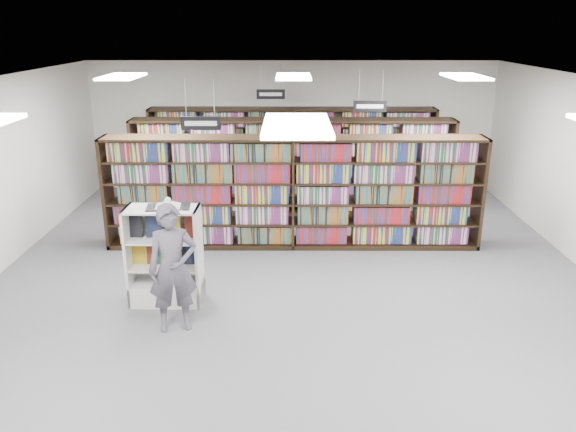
{
  "coord_description": "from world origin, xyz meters",
  "views": [
    {
      "loc": [
        -0.06,
        -8.04,
        4.02
      ],
      "look_at": [
        -0.09,
        0.5,
        1.1
      ],
      "focal_mm": 35.0,
      "sensor_mm": 36.0,
      "label": 1
    }
  ],
  "objects_px": {
    "bookshelf_row_near": "(293,193)",
    "endcap_display": "(167,271)",
    "shopper": "(173,269)",
    "open_book": "(168,205)"
  },
  "relations": [
    {
      "from": "bookshelf_row_near",
      "to": "endcap_display",
      "type": "distance_m",
      "value": 3.04
    },
    {
      "from": "endcap_display",
      "to": "shopper",
      "type": "bearing_deg",
      "value": -69.92
    },
    {
      "from": "bookshelf_row_near",
      "to": "shopper",
      "type": "xyz_separation_m",
      "value": [
        -1.64,
        -3.12,
        -0.15
      ]
    },
    {
      "from": "endcap_display",
      "to": "open_book",
      "type": "xyz_separation_m",
      "value": [
        0.09,
        -0.01,
        1.04
      ]
    },
    {
      "from": "bookshelf_row_near",
      "to": "open_book",
      "type": "height_order",
      "value": "bookshelf_row_near"
    },
    {
      "from": "endcap_display",
      "to": "open_book",
      "type": "distance_m",
      "value": 1.04
    },
    {
      "from": "bookshelf_row_near",
      "to": "open_book",
      "type": "bearing_deg",
      "value": -128.48
    },
    {
      "from": "bookshelf_row_near",
      "to": "endcap_display",
      "type": "xyz_separation_m",
      "value": [
        -1.93,
        -2.29,
        -0.55
      ]
    },
    {
      "from": "open_book",
      "to": "shopper",
      "type": "bearing_deg",
      "value": -82.59
    },
    {
      "from": "bookshelf_row_near",
      "to": "open_book",
      "type": "distance_m",
      "value": 2.99
    }
  ]
}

